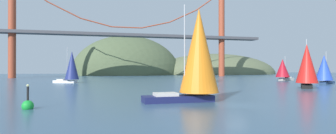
% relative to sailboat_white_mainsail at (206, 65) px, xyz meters
% --- Properties ---
extents(ground_plane, '(360.00, 360.00, 0.00)m').
position_rel_sailboat_white_mainsail_xyz_m(ground_plane, '(-15.85, -45.52, -4.88)').
color(ground_plane, '#385670').
extents(headland_right, '(81.63, 44.00, 25.54)m').
position_rel_sailboat_white_mainsail_xyz_m(headland_right, '(44.15, 89.48, -4.88)').
color(headland_right, '#5B6647').
rests_on(headland_right, ground_plane).
extents(headland_center, '(62.37, 44.00, 44.95)m').
position_rel_sailboat_white_mainsail_xyz_m(headland_center, '(-10.85, 89.48, -4.88)').
color(headland_center, '#4C5B3D').
rests_on(headland_center, ground_plane).
extents(suspension_bridge, '(125.57, 6.00, 40.03)m').
position_rel_sailboat_white_mainsail_xyz_m(suspension_bridge, '(-15.85, 49.48, 14.11)').
color(suspension_bridge, '#A34228').
rests_on(suspension_bridge, ground_plane).
extents(sailboat_white_mainsail, '(6.85, 8.84, 9.88)m').
position_rel_sailboat_white_mainsail_xyz_m(sailboat_white_mainsail, '(0.00, 0.00, 0.00)').
color(sailboat_white_mainsail, black).
rests_on(sailboat_white_mainsail, ground_plane).
extents(sailboat_orange_sail, '(9.12, 4.71, 11.40)m').
position_rel_sailboat_white_mainsail_xyz_m(sailboat_orange_sail, '(-18.62, -41.34, 0.75)').
color(sailboat_orange_sail, '#191E4C').
rests_on(sailboat_orange_sail, ground_plane).
extents(sailboat_blue_spinnaker, '(7.63, 5.68, 8.11)m').
position_rel_sailboat_white_mainsail_xyz_m(sailboat_blue_spinnaker, '(25.24, -15.30, -1.09)').
color(sailboat_blue_spinnaker, navy).
rests_on(sailboat_blue_spinnaker, ground_plane).
extents(sailboat_red_spinnaker, '(7.04, 7.70, 9.64)m').
position_rel_sailboat_white_mainsail_xyz_m(sailboat_red_spinnaker, '(9.32, -27.41, -0.42)').
color(sailboat_red_spinnaker, black).
rests_on(sailboat_red_spinnaker, ground_plane).
extents(sailboat_navy_sail, '(7.40, 5.84, 9.44)m').
position_rel_sailboat_white_mainsail_xyz_m(sailboat_navy_sail, '(-35.83, 5.27, -0.60)').
color(sailboat_navy_sail, white).
rests_on(sailboat_navy_sail, ground_plane).
extents(sailboat_crimson_sail, '(7.15, 5.13, 7.60)m').
position_rel_sailboat_white_mainsail_xyz_m(sailboat_crimson_sail, '(26.21, 1.67, -1.24)').
color(sailboat_crimson_sail, '#B7B2A8').
rests_on(sailboat_crimson_sail, ground_plane).
extents(channel_buoy, '(1.10, 1.10, 2.64)m').
position_rel_sailboat_white_mainsail_xyz_m(channel_buoy, '(-36.68, -43.11, -4.51)').
color(channel_buoy, green).
rests_on(channel_buoy, ground_plane).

